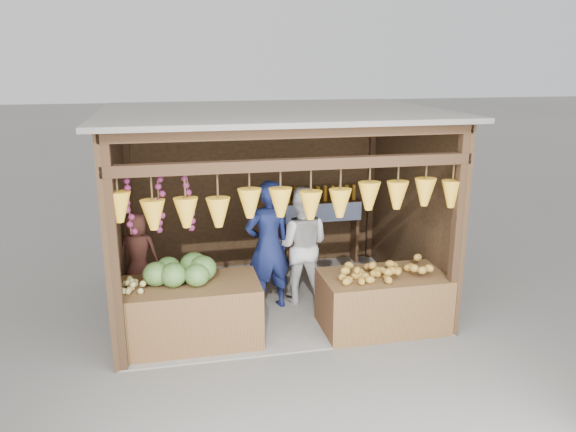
{
  "coord_description": "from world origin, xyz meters",
  "views": [
    {
      "loc": [
        -1.33,
        -7.16,
        3.26
      ],
      "look_at": [
        0.2,
        -0.1,
        1.26
      ],
      "focal_mm": 35.0,
      "sensor_mm": 36.0,
      "label": 1
    }
  ],
  "objects_px": {
    "counter_right": "(382,301)",
    "vendor_seated": "(138,253)",
    "man_standing": "(268,246)",
    "woman_standing": "(301,245)",
    "counter_left": "(188,313)"
  },
  "relations": [
    {
      "from": "counter_right",
      "to": "man_standing",
      "type": "relative_size",
      "value": 0.86
    },
    {
      "from": "counter_right",
      "to": "man_standing",
      "type": "distance_m",
      "value": 1.64
    },
    {
      "from": "vendor_seated",
      "to": "man_standing",
      "type": "bearing_deg",
      "value": -170.87
    },
    {
      "from": "man_standing",
      "to": "woman_standing",
      "type": "bearing_deg",
      "value": -177.33
    },
    {
      "from": "counter_right",
      "to": "vendor_seated",
      "type": "height_order",
      "value": "vendor_seated"
    },
    {
      "from": "counter_left",
      "to": "counter_right",
      "type": "distance_m",
      "value": 2.4
    },
    {
      "from": "man_standing",
      "to": "woman_standing",
      "type": "distance_m",
      "value": 0.52
    },
    {
      "from": "counter_left",
      "to": "woman_standing",
      "type": "xyz_separation_m",
      "value": [
        1.59,
        0.9,
        0.45
      ]
    },
    {
      "from": "counter_right",
      "to": "woman_standing",
      "type": "height_order",
      "value": "woman_standing"
    },
    {
      "from": "man_standing",
      "to": "vendor_seated",
      "type": "height_order",
      "value": "man_standing"
    },
    {
      "from": "man_standing",
      "to": "counter_left",
      "type": "bearing_deg",
      "value": 18.44
    },
    {
      "from": "counter_left",
      "to": "vendor_seated",
      "type": "relative_size",
      "value": 1.56
    },
    {
      "from": "woman_standing",
      "to": "counter_right",
      "type": "bearing_deg",
      "value": 148.16
    },
    {
      "from": "counter_right",
      "to": "woman_standing",
      "type": "xyz_separation_m",
      "value": [
        -0.81,
        1.01,
        0.47
      ]
    },
    {
      "from": "man_standing",
      "to": "woman_standing",
      "type": "relative_size",
      "value": 1.09
    }
  ]
}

